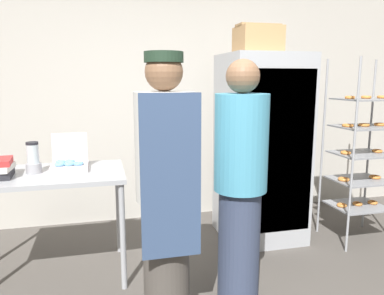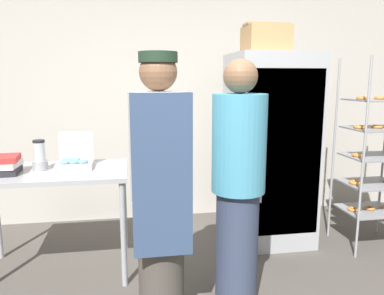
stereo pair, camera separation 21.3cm
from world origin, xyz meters
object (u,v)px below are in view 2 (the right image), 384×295
cardboard_storage_box (266,39)px  baking_rack (374,156)px  refrigerator (269,149)px  person_customer (238,185)px  donut_box (75,162)px  blender_pitcher (40,157)px  person_baker (160,189)px

cardboard_storage_box → baking_rack: bearing=-12.5°
refrigerator → person_customer: refrigerator is taller
baking_rack → donut_box: (-2.75, -0.00, 0.04)m
blender_pitcher → person_baker: 1.22m
blender_pitcher → person_baker: size_ratio=0.14×
cardboard_storage_box → person_baker: 1.85m
cardboard_storage_box → person_customer: size_ratio=0.23×
cardboard_storage_box → person_customer: cardboard_storage_box is taller
cardboard_storage_box → person_baker: (-1.07, -1.09, -1.05)m
blender_pitcher → person_baker: bearing=-42.2°
blender_pitcher → cardboard_storage_box: bearing=7.7°
donut_box → refrigerator: bearing=9.5°
refrigerator → person_baker: refrigerator is taller
donut_box → person_customer: person_customer is taller
donut_box → person_customer: size_ratio=0.17×
baking_rack → donut_box: baking_rack is taller
baking_rack → person_customer: bearing=-154.6°
blender_pitcher → refrigerator: bearing=9.3°
baking_rack → person_baker: size_ratio=1.02×
person_customer → donut_box: bearing=148.2°
cardboard_storage_box → person_baker: bearing=-134.6°
donut_box → blender_pitcher: donut_box is taller
donut_box → cardboard_storage_box: cardboard_storage_box is taller
cardboard_storage_box → person_baker: size_ratio=0.22×
baking_rack → person_baker: bearing=-157.9°
person_customer → cardboard_storage_box: bearing=61.7°
refrigerator → person_customer: bearing=-120.9°
refrigerator → donut_box: size_ratio=6.39×
baking_rack → person_customer: 1.73m
donut_box → blender_pitcher: 0.27m
cardboard_storage_box → person_baker: cardboard_storage_box is taller
donut_box → cardboard_storage_box: bearing=7.7°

